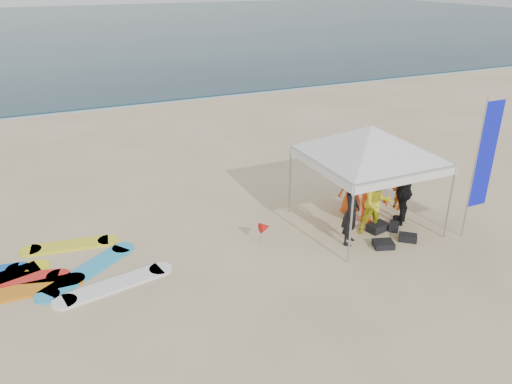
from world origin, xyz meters
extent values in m
plane|color=beige|center=(0.00, 0.00, 0.00)|extent=(120.00, 120.00, 0.00)
cube|color=#0C2633|center=(0.00, 60.00, 0.04)|extent=(160.00, 84.00, 0.08)
cube|color=silver|center=(0.00, 18.20, 0.00)|extent=(160.00, 1.20, 0.01)
imported|color=black|center=(2.54, 1.09, 0.87)|extent=(0.75, 0.74, 1.75)
imported|color=yellow|center=(3.47, 1.27, 0.87)|extent=(0.96, 0.81, 1.74)
imported|color=#FC4316|center=(3.68, 1.92, 0.83)|extent=(1.21, 1.19, 1.66)
imported|color=black|center=(4.51, 1.44, 0.98)|extent=(1.21, 1.07, 1.96)
imported|color=#CC4A12|center=(3.61, 2.61, 0.84)|extent=(0.90, 0.67, 1.67)
imported|color=orange|center=(5.03, 2.20, 0.44)|extent=(0.31, 0.84, 0.89)
cylinder|color=#A5A5A8|center=(1.96, 3.34, 1.02)|extent=(0.05, 0.05, 2.04)
cylinder|color=#A5A5A8|center=(5.02, 3.34, 1.02)|extent=(0.05, 0.05, 2.04)
cylinder|color=#A5A5A8|center=(1.96, 0.28, 1.02)|extent=(0.05, 0.05, 2.04)
cylinder|color=#A5A5A8|center=(5.02, 0.28, 1.02)|extent=(0.05, 0.05, 2.04)
cube|color=white|center=(3.49, 0.28, 1.92)|extent=(3.16, 0.02, 0.24)
cube|color=white|center=(3.49, 3.34, 1.92)|extent=(3.16, 0.02, 0.24)
cube|color=white|center=(1.96, 1.81, 1.92)|extent=(0.02, 3.16, 0.24)
cube|color=white|center=(5.02, 1.81, 1.92)|extent=(0.02, 3.16, 0.24)
pyramid|color=white|center=(3.49, 1.81, 2.86)|extent=(4.33, 4.33, 0.82)
cylinder|color=#A5A5A8|center=(5.51, 0.13, 1.88)|extent=(0.04, 0.04, 3.76)
cube|color=#0C15CF|center=(5.83, 0.13, 2.25)|extent=(0.59, 0.03, 2.79)
cylinder|color=#A5A5A8|center=(0.39, 1.92, 0.30)|extent=(0.02, 0.02, 0.60)
cone|color=red|center=(0.51, 1.92, 0.50)|extent=(0.28, 0.28, 0.28)
cube|color=black|center=(3.61, 1.30, 0.11)|extent=(0.62, 0.47, 0.22)
cube|color=black|center=(4.01, 0.52, 0.09)|extent=(0.55, 0.53, 0.18)
cube|color=black|center=(3.22, 0.52, 0.08)|extent=(0.60, 0.54, 0.16)
cube|color=black|center=(4.06, 1.16, 0.10)|extent=(0.44, 0.44, 0.20)
cube|color=#28A4DA|center=(-3.87, 2.48, 0.04)|extent=(2.21, 1.80, 0.07)
cube|color=white|center=(-3.39, 1.61, 0.04)|extent=(2.30, 0.93, 0.07)
cube|color=yellow|center=(-4.13, 3.88, 0.04)|extent=(1.96, 0.82, 0.07)
cube|color=orange|center=(-5.25, 2.22, 0.04)|extent=(2.05, 0.56, 0.07)
cube|color=red|center=(-5.65, 2.84, 0.04)|extent=(2.40, 1.17, 0.07)
camera|label=1|loc=(-4.39, -8.27, 6.54)|focal=35.00mm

